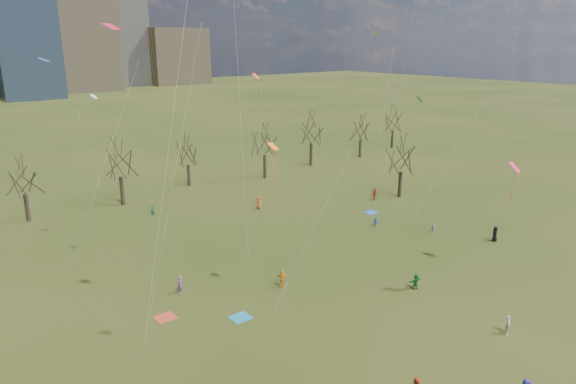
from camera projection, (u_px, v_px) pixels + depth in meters
ground at (372, 295)px, 46.35m from camera, size 500.00×500.00×0.00m
bare_tree_row at (175, 159)px, 72.24m from camera, size 113.04×29.80×9.50m
blanket_teal at (241, 318)px, 42.63m from camera, size 1.60×1.50×0.03m
blanket_navy at (371, 212)px, 68.62m from camera, size 1.60×1.50×0.03m
blanket_crimson at (165, 317)px, 42.66m from camera, size 1.60×1.50×0.03m
person_1 at (508, 325)px, 40.15m from camera, size 0.67×0.63×1.54m
person_3 at (433, 228)px, 61.02m from camera, size 0.53×0.84×1.25m
person_4 at (282, 279)px, 47.58m from camera, size 1.06×1.03×1.78m
person_5 at (416, 282)px, 47.35m from camera, size 1.45×0.64×1.51m
person_6 at (495, 234)px, 58.60m from camera, size 1.03×1.02×1.79m
person_7 at (180, 285)px, 46.52m from camera, size 0.48×0.66×1.69m
person_8 at (375, 222)px, 63.22m from camera, size 0.68×0.71×1.15m
person_10 at (374, 194)px, 73.77m from camera, size 1.04×0.49×1.74m
person_12 at (259, 203)px, 70.00m from camera, size 0.55×0.83×1.68m
person_13 at (153, 210)px, 67.18m from camera, size 0.65×0.64×1.51m
kites_airborne at (300, 125)px, 49.85m from camera, size 52.36×51.72×36.16m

